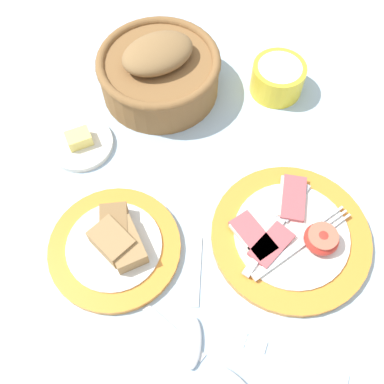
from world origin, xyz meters
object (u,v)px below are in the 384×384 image
butter_dish (81,143)px  teaspoon_near_cup (217,370)px  breakfast_plate (292,235)px  bread_basket (159,71)px  bread_plate (115,245)px  sugar_cup (278,78)px  teaspoon_by_saucer (193,322)px  fork_on_cloth (283,355)px

butter_dish → teaspoon_near_cup: size_ratio=0.67×
breakfast_plate → bread_basket: size_ratio=1.12×
bread_plate → butter_dish: bread_plate is taller
sugar_cup → teaspoon_near_cup: bearing=-116.2°
sugar_cup → breakfast_plate: bearing=-102.8°
bread_plate → teaspoon_by_saucer: bread_plate is taller
butter_dish → teaspoon_near_cup: butter_dish is taller
bread_plate → teaspoon_near_cup: 0.23m
breakfast_plate → butter_dish: (-0.30, 0.24, -0.00)m
bread_plate → sugar_cup: 0.41m
teaspoon_by_saucer → fork_on_cloth: size_ratio=1.17×
bread_plate → sugar_cup: sugar_cup is taller
bread_basket → teaspoon_near_cup: bearing=-91.7°
bread_plate → sugar_cup: (0.33, 0.25, 0.02)m
sugar_cup → bread_plate: bearing=-142.7°
breakfast_plate → sugar_cup: size_ratio=2.56×
breakfast_plate → fork_on_cloth: (-0.06, -0.16, -0.01)m
bread_basket → teaspoon_near_cup: 0.50m
sugar_cup → fork_on_cloth: bearing=-106.1°
fork_on_cloth → bread_basket: bearing=-47.9°
bread_plate → butter_dish: bearing=99.7°
fork_on_cloth → breakfast_plate: bearing=-78.5°
breakfast_plate → teaspoon_by_saucer: size_ratio=1.28×
teaspoon_by_saucer → teaspoon_near_cup: 0.07m
bread_plate → teaspoon_near_cup: size_ratio=1.21×
sugar_cup → bread_basket: size_ratio=0.44×
breakfast_plate → bread_plate: size_ratio=1.22×
bread_plate → butter_dish: size_ratio=1.81×
teaspoon_near_cup → bread_plate: bearing=170.5°
teaspoon_by_saucer → teaspoon_near_cup: size_ratio=1.16×
bread_plate → teaspoon_by_saucer: bearing=-56.3°
breakfast_plate → teaspoon_by_saucer: breakfast_plate is taller
bread_basket → butter_dish: (-0.16, -0.10, -0.04)m
sugar_cup → teaspoon_by_saucer: size_ratio=0.50×
breakfast_plate → fork_on_cloth: bearing=-111.8°
bread_basket → fork_on_cloth: size_ratio=1.33×
bread_plate → teaspoon_near_cup: (0.11, -0.20, -0.01)m
bread_basket → butter_dish: bread_basket is taller
sugar_cup → fork_on_cloth: size_ratio=0.58×
bread_plate → bread_basket: size_ratio=0.92×
breakfast_plate → teaspoon_by_saucer: 0.20m
teaspoon_near_cup → teaspoon_by_saucer: bearing=156.7°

